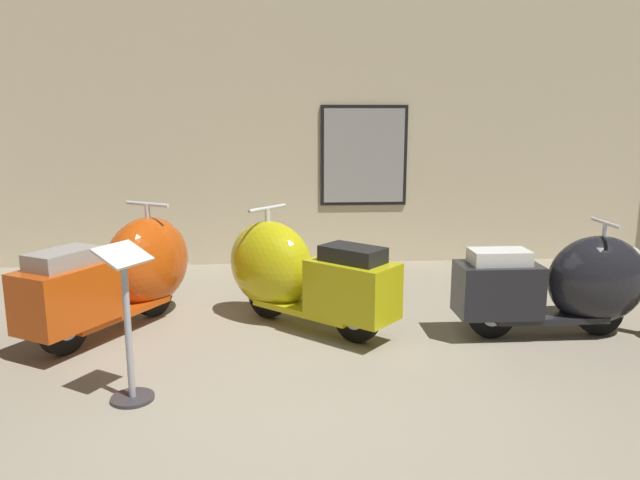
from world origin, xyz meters
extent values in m
plane|color=gray|center=(0.00, 0.00, 0.00)|extent=(60.00, 60.00, 0.00)
cube|color=beige|center=(0.00, 4.14, 1.70)|extent=(18.00, 0.20, 3.40)
cube|color=black|center=(0.84, 4.03, 1.34)|extent=(1.06, 0.03, 1.22)
cube|color=#9E9E9E|center=(0.84, 4.01, 1.34)|extent=(0.98, 0.01, 1.14)
cylinder|color=black|center=(-1.38, 2.09, 0.22)|extent=(0.29, 0.42, 0.43)
cylinder|color=silver|center=(-1.38, 2.09, 0.22)|extent=(0.19, 0.22, 0.19)
cylinder|color=black|center=(-1.89, 1.21, 0.22)|extent=(0.29, 0.42, 0.43)
cylinder|color=silver|center=(-1.89, 1.21, 0.22)|extent=(0.19, 0.22, 0.19)
cube|color=#C6470F|center=(-1.63, 1.65, 0.19)|extent=(0.85, 1.08, 0.05)
ellipsoid|color=#C6470F|center=(-1.40, 2.05, 0.52)|extent=(0.94, 1.06, 0.82)
cube|color=#C6470F|center=(-1.86, 1.24, 0.45)|extent=(0.74, 0.85, 0.47)
cube|color=gray|center=(-1.86, 1.24, 0.75)|extent=(0.52, 0.60, 0.13)
sphere|color=silver|center=(-1.25, 2.31, 0.75)|extent=(0.16, 0.16, 0.16)
cylinder|color=silver|center=(-1.39, 2.07, 0.90)|extent=(0.05, 0.05, 0.30)
cylinder|color=silver|center=(-1.39, 2.07, 1.05)|extent=(0.43, 0.27, 0.03)
cube|color=silver|center=(-1.64, 2.18, 0.47)|extent=(0.37, 0.63, 0.03)
cylinder|color=black|center=(-0.33, 1.97, 0.21)|extent=(0.37, 0.34, 0.42)
cylinder|color=silver|center=(-0.33, 1.97, 0.21)|extent=(0.21, 0.20, 0.19)
cylinder|color=black|center=(0.41, 1.31, 0.21)|extent=(0.37, 0.34, 0.42)
cylinder|color=silver|center=(0.41, 1.31, 0.21)|extent=(0.21, 0.20, 0.19)
cube|color=gold|center=(0.04, 1.64, 0.19)|extent=(0.99, 0.94, 0.05)
ellipsoid|color=gold|center=(-0.29, 1.94, 0.51)|extent=(1.02, 0.99, 0.79)
cube|color=gold|center=(0.38, 1.34, 0.44)|extent=(0.81, 0.79, 0.46)
cube|color=black|center=(0.38, 1.34, 0.73)|extent=(0.57, 0.55, 0.13)
sphere|color=silver|center=(-0.51, 2.13, 0.72)|extent=(0.16, 0.16, 0.16)
cylinder|color=silver|center=(-0.31, 1.96, 0.87)|extent=(0.05, 0.05, 0.29)
cylinder|color=silver|center=(-0.31, 1.96, 1.02)|extent=(0.33, 0.36, 0.03)
cylinder|color=black|center=(2.48, 1.33, 0.20)|extent=(0.39, 0.08, 0.39)
cylinder|color=silver|center=(2.48, 1.33, 0.20)|extent=(0.18, 0.10, 0.18)
cylinder|color=black|center=(1.55, 1.33, 0.20)|extent=(0.39, 0.08, 0.39)
cylinder|color=silver|center=(1.55, 1.33, 0.20)|extent=(0.18, 0.10, 0.18)
cube|color=black|center=(2.01, 1.33, 0.18)|extent=(0.94, 0.36, 0.05)
ellipsoid|color=black|center=(2.43, 1.33, 0.48)|extent=(0.83, 0.52, 0.75)
cube|color=black|center=(1.59, 1.33, 0.41)|extent=(0.67, 0.40, 0.43)
cube|color=silver|center=(1.59, 1.33, 0.69)|extent=(0.47, 0.28, 0.12)
sphere|color=silver|center=(2.71, 1.34, 0.68)|extent=(0.15, 0.15, 0.15)
cylinder|color=silver|center=(2.46, 1.33, 0.82)|extent=(0.04, 0.04, 0.28)
cylinder|color=silver|center=(2.46, 1.33, 0.96)|extent=(0.03, 0.43, 0.03)
cube|color=silver|center=(2.43, 1.59, 0.43)|extent=(0.66, 0.01, 0.02)
cylinder|color=#333338|center=(-1.18, 0.37, 0.01)|extent=(0.28, 0.28, 0.02)
cylinder|color=#A5A5AD|center=(-1.18, 0.37, 0.49)|extent=(0.04, 0.04, 0.93)
cube|color=silver|center=(-1.18, 0.37, 0.98)|extent=(0.36, 0.39, 0.12)
camera|label=1|loc=(-0.21, -3.36, 1.82)|focal=33.88mm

